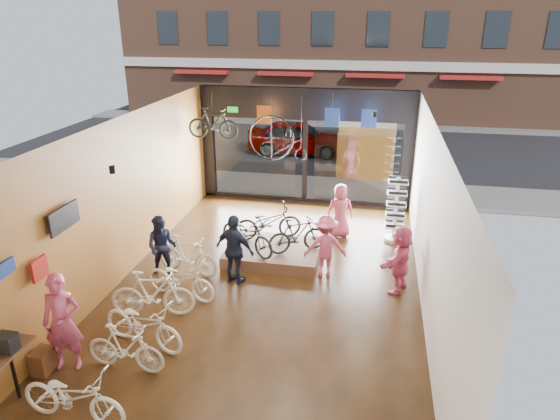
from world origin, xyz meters
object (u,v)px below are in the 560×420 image
(customer_2, at_px, (235,250))
(hung_bike, at_px, (213,123))
(customer_4, at_px, (340,211))
(customer_3, at_px, (325,246))
(floor_bike_2, at_px, (143,324))
(display_bike_mid, at_px, (297,235))
(floor_bike_1, at_px, (125,348))
(penny_farthing, at_px, (281,140))
(floor_bike_0, at_px, (73,396))
(customer_0, at_px, (63,322))
(floor_bike_4, at_px, (181,279))
(sunglasses_rack, at_px, (396,210))
(display_platform, at_px, (274,252))
(display_bike_right, at_px, (268,222))
(customer_1, at_px, (162,247))
(floor_bike_5, at_px, (187,255))
(display_bike_left, at_px, (247,234))
(floor_bike_3, at_px, (153,294))
(street_car, at_px, (297,137))
(customer_5, at_px, (400,259))
(box_truck, at_px, (368,133))

(customer_2, bearing_deg, hung_bike, -48.37)
(customer_4, bearing_deg, customer_3, 72.06)
(floor_bike_2, distance_m, display_bike_mid, 4.61)
(floor_bike_1, relative_size, customer_2, 0.87)
(penny_farthing, bearing_deg, floor_bike_0, -100.14)
(customer_0, bearing_deg, floor_bike_2, 24.08)
(display_bike_mid, bearing_deg, floor_bike_4, 104.07)
(floor_bike_4, height_order, sunglasses_rack, sunglasses_rack)
(floor_bike_1, bearing_deg, display_platform, -16.12)
(display_bike_right, distance_m, customer_0, 6.01)
(customer_1, relative_size, customer_2, 0.90)
(floor_bike_5, relative_size, customer_4, 1.04)
(floor_bike_4, height_order, customer_2, customer_2)
(floor_bike_1, relative_size, display_bike_left, 0.83)
(display_bike_left, bearing_deg, sunglasses_rack, -28.88)
(floor_bike_0, relative_size, customer_3, 1.12)
(display_platform, bearing_deg, floor_bike_4, -125.45)
(customer_0, bearing_deg, floor_bike_0, -67.81)
(customer_4, bearing_deg, display_bike_right, 18.53)
(display_bike_left, distance_m, display_bike_mid, 1.27)
(floor_bike_0, height_order, sunglasses_rack, sunglasses_rack)
(floor_bike_2, xyz_separation_m, display_bike_mid, (2.33, 3.97, 0.28))
(floor_bike_3, height_order, display_bike_mid, display_bike_mid)
(floor_bike_3, bearing_deg, floor_bike_1, 176.96)
(display_platform, height_order, customer_2, customer_2)
(street_car, relative_size, customer_5, 2.78)
(customer_3, distance_m, customer_4, 2.44)
(display_bike_mid, bearing_deg, floor_bike_3, 109.73)
(floor_bike_0, height_order, display_bike_right, display_bike_right)
(sunglasses_rack, bearing_deg, customer_1, -162.91)
(customer_0, height_order, customer_2, customer_0)
(customer_2, height_order, customer_5, customer_2)
(display_bike_left, height_order, hung_bike, hung_bike)
(customer_0, bearing_deg, display_platform, 46.80)
(display_platform, distance_m, customer_4, 2.40)
(customer_0, bearing_deg, display_bike_left, 50.81)
(box_truck, xyz_separation_m, customer_2, (-2.70, -10.88, -0.45))
(display_bike_right, height_order, customer_5, customer_5)
(box_truck, distance_m, floor_bike_0, 16.07)
(sunglasses_rack, height_order, hung_bike, hung_bike)
(floor_bike_4, bearing_deg, customer_4, -26.02)
(floor_bike_1, bearing_deg, box_truck, -11.66)
(display_bike_left, relative_size, customer_0, 0.97)
(sunglasses_rack, xyz_separation_m, penny_farthing, (-3.44, 0.96, 1.57))
(floor_bike_4, bearing_deg, hung_bike, 21.29)
(street_car, height_order, penny_farthing, penny_farthing)
(floor_bike_1, bearing_deg, customer_1, 15.50)
(box_truck, distance_m, customer_5, 10.56)
(display_bike_right, xyz_separation_m, hung_bike, (-2.12, 2.11, 2.15))
(customer_0, bearing_deg, display_bike_right, 51.41)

